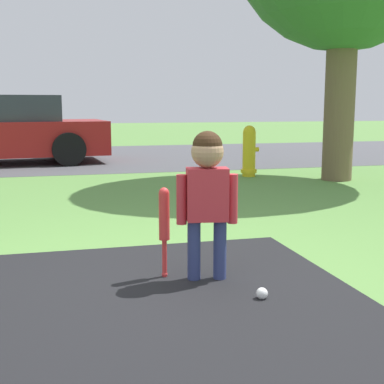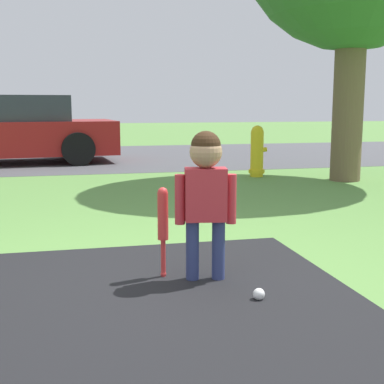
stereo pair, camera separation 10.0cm
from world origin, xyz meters
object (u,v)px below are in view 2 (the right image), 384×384
baseball_bat (163,219)px  sports_ball (259,294)px  parked_car (7,131)px  child (206,185)px  fire_hydrant (257,152)px

baseball_bat → sports_ball: (0.49, -0.56, -0.36)m
baseball_bat → parked_car: bearing=103.1°
child → fire_hydrant: child is taller
baseball_bat → sports_ball: baseball_bat is taller
child → sports_ball: size_ratio=13.79×
baseball_bat → parked_car: parked_car is taller
child → parked_car: parked_car is taller
sports_ball → fire_hydrant: size_ratio=0.09×
baseball_bat → parked_car: size_ratio=0.14×
child → fire_hydrant: 5.26m
child → parked_car: (-2.05, 7.78, -0.02)m
baseball_bat → fire_hydrant: bearing=63.3°
fire_hydrant → baseball_bat: bearing=-116.7°
baseball_bat → fire_hydrant: size_ratio=0.75×
parked_car → sports_ball: bearing=99.9°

